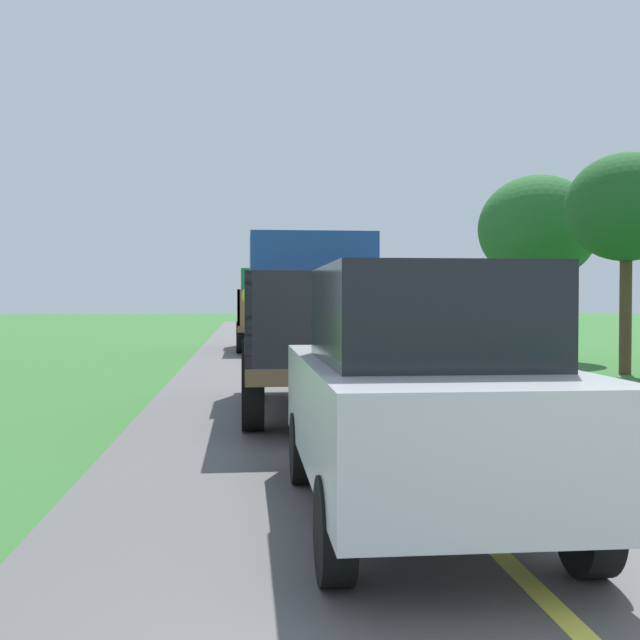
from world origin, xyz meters
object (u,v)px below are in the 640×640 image
(roadside_tree_far_left, at_px, (538,229))
(banana_truck_far, at_px, (271,308))
(banana_truck_near, at_px, (316,317))
(following_car, at_px, (418,390))
(roadside_tree_mid_right, at_px, (627,208))

(roadside_tree_far_left, bearing_deg, banana_truck_far, 147.49)
(banana_truck_near, bearing_deg, following_car, -88.76)
(roadside_tree_mid_right, relative_size, roadside_tree_far_left, 0.96)
(following_car, bearing_deg, roadside_tree_mid_right, 56.97)
(banana_truck_near, distance_m, roadside_tree_mid_right, 9.57)
(banana_truck_far, relative_size, roadside_tree_mid_right, 1.12)
(banana_truck_far, distance_m, roadside_tree_far_left, 9.43)
(roadside_tree_mid_right, bearing_deg, roadside_tree_far_left, 93.49)
(banana_truck_near, distance_m, following_car, 6.73)
(banana_truck_far, distance_m, following_car, 21.42)
(banana_truck_near, xyz_separation_m, following_car, (0.15, -6.72, -0.41))
(banana_truck_near, relative_size, roadside_tree_far_left, 1.07)
(roadside_tree_far_left, bearing_deg, roadside_tree_mid_right, -86.51)
(banana_truck_near, distance_m, banana_truck_far, 14.69)
(banana_truck_near, bearing_deg, roadside_tree_far_left, 52.58)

